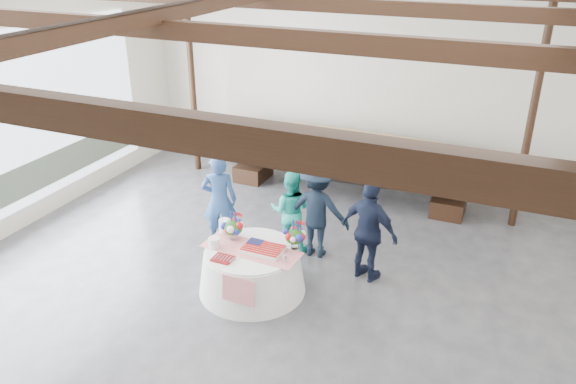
% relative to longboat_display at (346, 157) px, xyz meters
% --- Properties ---
extents(floor, '(10.00, 12.00, 0.01)m').
position_rel_longboat_display_xyz_m(floor, '(-0.13, -4.82, -0.87)').
color(floor, '#3D3D42').
rests_on(floor, ground).
extents(wall_back, '(10.00, 0.02, 4.50)m').
position_rel_longboat_display_xyz_m(wall_back, '(-0.13, 1.18, 1.38)').
color(wall_back, silver).
rests_on(wall_back, ground).
extents(pavilion_structure, '(9.80, 11.76, 4.50)m').
position_rel_longboat_display_xyz_m(pavilion_structure, '(-0.13, -3.99, 3.14)').
color(pavilion_structure, black).
rests_on(pavilion_structure, ground).
extents(open_bay, '(0.03, 7.00, 3.20)m').
position_rel_longboat_display_xyz_m(open_bay, '(-5.08, -3.82, 0.96)').
color(open_bay, silver).
rests_on(open_bay, ground).
extents(longboat_display, '(7.23, 1.45, 1.36)m').
position_rel_longboat_display_xyz_m(longboat_display, '(0.00, 0.00, 0.00)').
color(longboat_display, black).
rests_on(longboat_display, ground).
extents(banquet_table, '(1.66, 1.66, 0.72)m').
position_rel_longboat_display_xyz_m(banquet_table, '(-0.22, -3.91, -0.51)').
color(banquet_table, white).
rests_on(banquet_table, ground).
extents(tabletop_items, '(1.56, 1.00, 0.40)m').
position_rel_longboat_display_xyz_m(tabletop_items, '(-0.20, -3.74, 0.00)').
color(tabletop_items, red).
rests_on(tabletop_items, banquet_table).
extents(guest_woman_blue, '(0.73, 0.62, 1.68)m').
position_rel_longboat_display_xyz_m(guest_woman_blue, '(-1.40, -2.81, -0.02)').
color(guest_woman_blue, navy).
rests_on(guest_woman_blue, ground).
extents(guest_woman_teal, '(0.81, 0.69, 1.45)m').
position_rel_longboat_display_xyz_m(guest_woman_teal, '(-0.18, -2.48, -0.14)').
color(guest_woman_teal, '#23B5A4').
rests_on(guest_woman_teal, ground).
extents(guest_man_left, '(1.15, 0.71, 1.72)m').
position_rel_longboat_display_xyz_m(guest_man_left, '(0.31, -2.49, -0.01)').
color(guest_man_left, black).
rests_on(guest_man_left, ground).
extents(guest_man_right, '(1.08, 0.72, 1.71)m').
position_rel_longboat_display_xyz_m(guest_man_right, '(1.33, -2.88, -0.01)').
color(guest_man_right, '#141B31').
rests_on(guest_man_right, ground).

